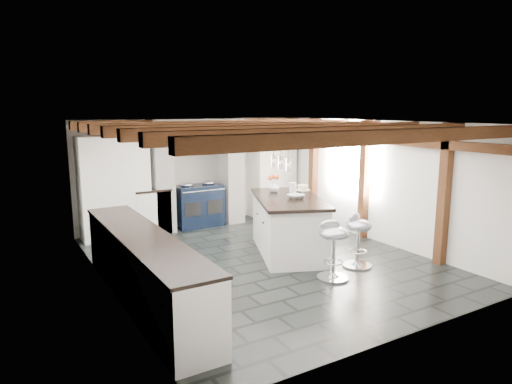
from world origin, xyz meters
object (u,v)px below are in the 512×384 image
range_cooker (198,205)px  kitchen_island (288,225)px  bar_stool_near (358,234)px  bar_stool_far (334,243)px

range_cooker → kitchen_island: bearing=-76.5°
kitchen_island → bar_stool_near: bearing=-42.1°
bar_stool_near → range_cooker: bearing=89.5°
range_cooker → bar_stool_far: 3.93m
bar_stool_near → bar_stool_far: 0.71m
kitchen_island → bar_stool_far: 1.38m
range_cooker → bar_stool_near: size_ratio=1.15×
kitchen_island → bar_stool_near: size_ratio=2.60×
range_cooker → kitchen_island: size_ratio=0.44×
range_cooker → bar_stool_near: 3.86m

